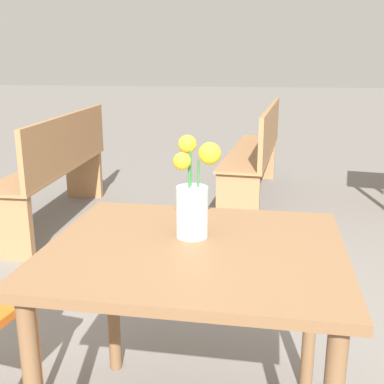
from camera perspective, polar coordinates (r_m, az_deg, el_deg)
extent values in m
cube|color=brown|center=(1.48, 0.36, -6.87)|extent=(0.92, 0.80, 0.03)
cylinder|color=brown|center=(2.00, -9.41, -11.88)|extent=(0.05, 0.05, 0.68)
cylinder|color=brown|center=(1.92, 13.91, -13.52)|extent=(0.05, 0.05, 0.68)
cylinder|color=silver|center=(1.51, 0.00, -2.38)|extent=(0.10, 0.10, 0.16)
cylinder|color=silver|center=(1.52, 0.00, -3.55)|extent=(0.09, 0.09, 0.09)
cylinder|color=#337038|center=(1.50, 0.91, -0.67)|extent=(0.01, 0.01, 0.24)
sphere|color=yellow|center=(1.46, 2.12, 4.57)|extent=(0.07, 0.07, 0.07)
cylinder|color=#337038|center=(1.51, -0.15, -0.08)|extent=(0.01, 0.01, 0.26)
sphere|color=yellow|center=(1.50, -0.56, 5.69)|extent=(0.06, 0.06, 0.06)
cylinder|color=#337038|center=(1.49, -0.34, -1.00)|extent=(0.01, 0.01, 0.22)
sphere|color=yellow|center=(1.44, -1.21, 3.65)|extent=(0.05, 0.05, 0.05)
cylinder|color=orange|center=(1.94, -17.99, -17.71)|extent=(0.03, 0.03, 0.44)
cube|color=#9E7047|center=(4.36, 7.03, 4.78)|extent=(0.52, 1.78, 0.02)
cube|color=#9E7047|center=(4.32, 9.25, 7.40)|extent=(0.20, 1.75, 0.40)
cube|color=#9E7047|center=(3.63, 5.43, -1.09)|extent=(0.33, 0.09, 0.43)
cube|color=#9E7047|center=(5.21, 7.97, 4.00)|extent=(0.33, 0.09, 0.43)
cube|color=#9E7047|center=(3.84, -16.43, 2.75)|extent=(0.39, 1.58, 0.02)
cube|color=#9E7047|center=(3.74, -14.41, 5.85)|extent=(0.06, 1.57, 0.40)
cube|color=#9E7047|center=(3.28, -21.05, -3.98)|extent=(0.33, 0.07, 0.43)
cube|color=#9E7047|center=(4.55, -12.67, 2.06)|extent=(0.33, 0.07, 0.43)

